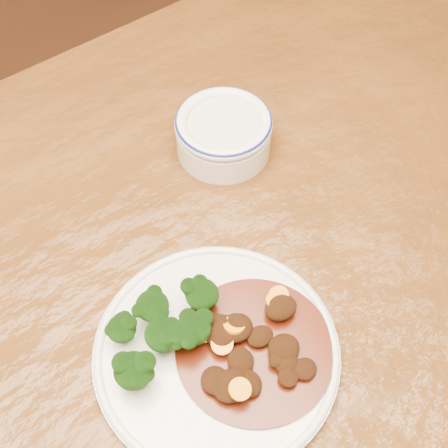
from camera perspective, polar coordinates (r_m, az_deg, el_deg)
dining_table at (r=0.79m, az=-6.16°, el=-10.50°), size 1.60×1.07×0.75m
dinner_plate at (r=0.68m, az=-0.69°, el=-11.60°), size 0.26×0.26×0.02m
broccoli_florets at (r=0.66m, az=-5.63°, el=-9.53°), size 0.14×0.09×0.04m
mince_stew at (r=0.67m, az=2.48°, el=-11.31°), size 0.17×0.17×0.03m
dip_bowl at (r=0.82m, az=-0.05°, el=8.38°), size 0.13×0.13×0.06m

